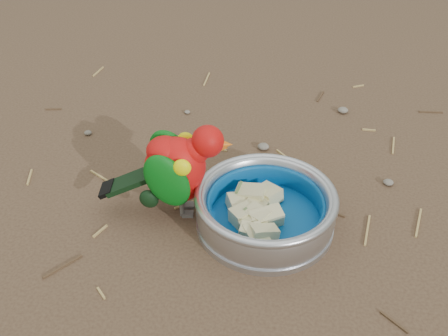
# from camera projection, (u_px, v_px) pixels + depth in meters

# --- Properties ---
(ground) EXTENTS (60.00, 60.00, 0.00)m
(ground) POSITION_uv_depth(u_px,v_px,m) (228.00, 204.00, 0.79)
(ground) COLOR #503929
(food_bowl) EXTENTS (0.20, 0.20, 0.02)m
(food_bowl) POSITION_uv_depth(u_px,v_px,m) (265.00, 221.00, 0.75)
(food_bowl) COLOR #B2B2BA
(food_bowl) RESTS_ON ground
(bowl_wall) EXTENTS (0.20, 0.20, 0.04)m
(bowl_wall) POSITION_uv_depth(u_px,v_px,m) (266.00, 206.00, 0.73)
(bowl_wall) COLOR #B2B2BA
(bowl_wall) RESTS_ON food_bowl
(fruit_wedges) EXTENTS (0.12, 0.12, 0.03)m
(fruit_wedges) POSITION_uv_depth(u_px,v_px,m) (265.00, 209.00, 0.73)
(fruit_wedges) COLOR #C7C089
(fruit_wedges) RESTS_ON food_bowl
(lory_parrot) EXTENTS (0.19, 0.12, 0.15)m
(lory_parrot) POSITION_uv_depth(u_px,v_px,m) (178.00, 173.00, 0.73)
(lory_parrot) COLOR red
(lory_parrot) RESTS_ON ground
(ground_debris) EXTENTS (0.90, 0.80, 0.01)m
(ground_debris) POSITION_uv_depth(u_px,v_px,m) (244.00, 190.00, 0.81)
(ground_debris) COLOR tan
(ground_debris) RESTS_ON ground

